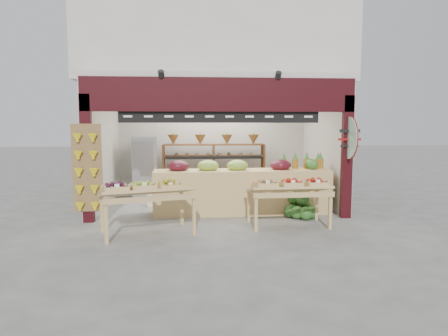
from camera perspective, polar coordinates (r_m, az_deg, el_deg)
ground at (r=9.65m, az=-0.96°, el=-5.95°), size 60.00×60.00×0.00m
shop_structure at (r=11.21m, az=-1.50°, el=15.88°), size 6.36×5.12×5.40m
banana_board at (r=8.58m, az=-19.02°, el=-0.24°), size 0.60×0.15×1.80m
gift_sign at (r=8.91m, az=17.45°, el=4.12°), size 0.04×0.93×0.92m
back_shelving at (r=11.15m, az=-1.49°, el=1.24°), size 2.84×0.46×1.77m
refrigerator at (r=11.20m, az=-11.24°, el=0.01°), size 0.71×0.71×1.70m
cardboard_stack at (r=10.15m, az=-8.26°, el=-4.18°), size 0.96×0.70×0.59m
mid_counter at (r=9.18m, az=2.51°, el=-3.10°), size 4.03×0.88×1.24m
display_table_left at (r=7.52m, az=-11.87°, el=-3.11°), size 1.88×1.39×1.06m
display_table_right at (r=8.10m, az=9.18°, el=-2.64°), size 1.61×0.94×1.01m
watermelon_pile at (r=8.95m, az=10.83°, el=-5.65°), size 0.70×0.72×0.55m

